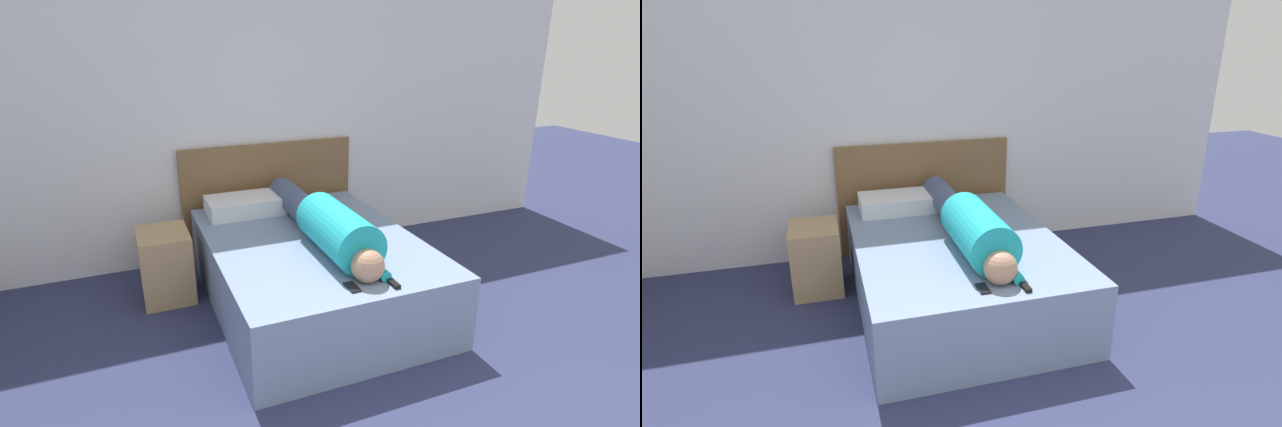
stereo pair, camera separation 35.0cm
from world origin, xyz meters
The scene contains 8 objects.
wall_back centered at (0.00, 3.89, 1.30)m, with size 6.28×0.06×2.60m.
bed centered at (-0.04, 2.73, 0.27)m, with size 1.48×1.99×0.53m.
headboard centered at (-0.04, 3.82, 0.52)m, with size 1.60×0.04×1.04m.
nightstand centered at (-1.07, 3.26, 0.27)m, with size 0.38×0.47×0.54m.
person_lying centered at (0.02, 2.64, 0.68)m, with size 0.34×1.81×0.34m.
pillow_near_headboard centered at (-0.36, 3.48, 0.60)m, with size 0.63×0.39×0.14m.
tv_remote centered at (0.14, 1.88, 0.54)m, with size 0.04×0.15×0.02m.
cell_phone centered at (-0.10, 1.93, 0.54)m, with size 0.06×0.13×0.01m.
Camera 1 is at (-1.30, -0.46, 1.97)m, focal length 28.00 mm.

